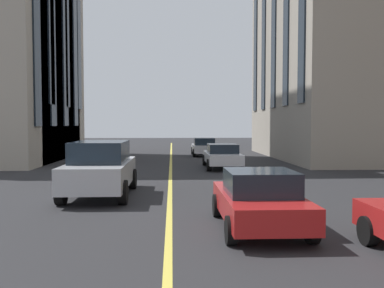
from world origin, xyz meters
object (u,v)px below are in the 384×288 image
Objects in this scene: car_red_parked_a at (259,199)px; car_silver_parked_b at (101,168)px; car_white_oncoming at (222,156)px; car_white_trailing at (204,147)px.

car_silver_parked_b reaches higher than car_red_parked_a.
car_white_trailing is at bearing 1.84° from car_white_oncoming.
car_red_parked_a and car_white_trailing have the same top height.
car_white_trailing is (17.82, -4.96, -0.27)m from car_silver_parked_b.
car_white_oncoming is at bearing -178.16° from car_white_trailing.
car_silver_parked_b is 1.21× the size of car_white_trailing.
car_white_oncoming is 10.10m from car_silver_parked_b.
car_white_trailing reaches higher than car_white_oncoming.
car_silver_parked_b is at bearing 148.67° from car_white_oncoming.
car_white_trailing is at bearing -1.19° from car_red_parked_a.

